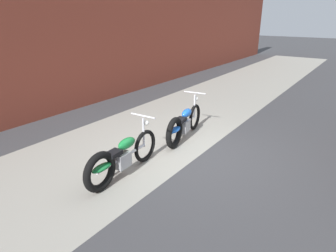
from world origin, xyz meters
name	(u,v)px	position (x,y,z in m)	size (l,w,h in m)	color
ground_plane	(199,156)	(0.00, 0.00, 0.00)	(80.00, 80.00, 0.00)	#38383A
sidewalk_slab	(138,137)	(0.00, 1.75, 0.00)	(36.00, 3.50, 0.01)	gray
brick_building_wall	(43,34)	(0.00, 5.20, 2.37)	(36.00, 0.50, 4.75)	brown
motorcycle_green	(119,159)	(-1.65, 0.78, 0.40)	(2.01, 0.58, 1.03)	black
motorcycle_blue	(183,125)	(0.53, 0.78, 0.40)	(2.00, 0.62, 1.03)	black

